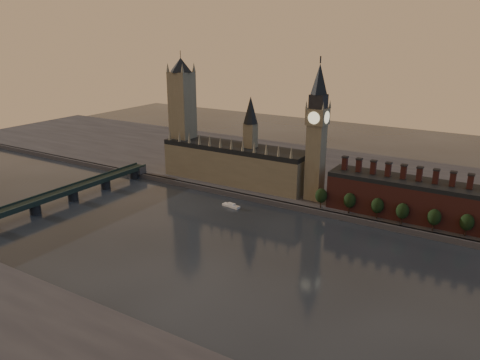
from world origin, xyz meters
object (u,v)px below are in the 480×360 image
at_px(westminster_bridge, 51,198).
at_px(river_boat, 231,205).
at_px(big_ben, 317,131).
at_px(victoria_tower, 183,112).

bearing_deg(westminster_bridge, river_boat, 32.33).
height_order(big_ben, westminster_bridge, big_ben).
bearing_deg(victoria_tower, river_boat, -29.48).
bearing_deg(river_boat, big_ben, 45.56).
distance_m(victoria_tower, westminster_bridge, 133.21).
relative_size(westminster_bridge, river_boat, 13.33).
bearing_deg(westminster_bridge, victoria_tower, 73.44).
distance_m(westminster_bridge, river_boat, 135.94).
bearing_deg(big_ben, victoria_tower, 177.80).
relative_size(big_ben, westminster_bridge, 0.54).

